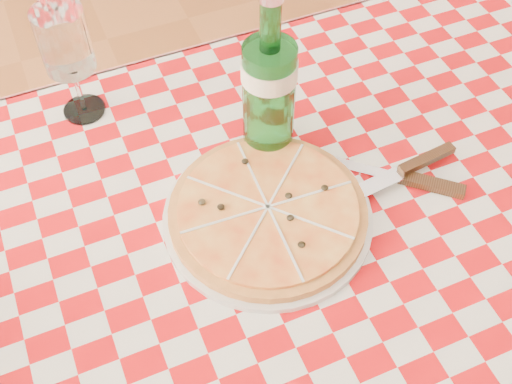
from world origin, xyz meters
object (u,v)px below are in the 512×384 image
water_bottle (269,78)px  dining_table (283,280)px  wine_glass (71,65)px  pizza_plate (268,212)px

water_bottle → dining_table: bearing=-105.7°
dining_table → wine_glass: 0.46m
dining_table → pizza_plate: 0.13m
water_bottle → wine_glass: bearing=142.3°
water_bottle → wine_glass: size_ratio=1.46×
dining_table → pizza_plate: size_ratio=3.99×
pizza_plate → wine_glass: size_ratio=1.53×
pizza_plate → dining_table: bearing=-83.0°
wine_glass → dining_table: bearing=-62.0°
water_bottle → wine_glass: 0.31m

